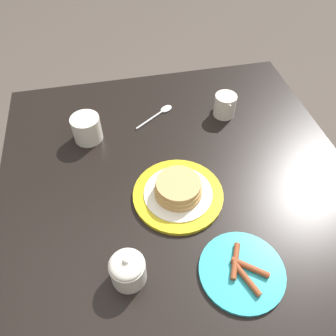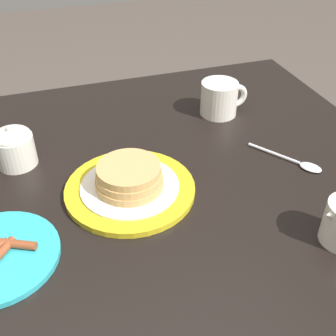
{
  "view_description": "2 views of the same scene",
  "coord_description": "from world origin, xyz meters",
  "px_view_note": "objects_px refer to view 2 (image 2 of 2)",
  "views": [
    {
      "loc": [
        -0.46,
        0.15,
        1.49
      ],
      "look_at": [
        0.12,
        0.03,
        0.78
      ],
      "focal_mm": 35.0,
      "sensor_mm": 36.0,
      "label": 1
    },
    {
      "loc": [
        -0.08,
        -0.59,
        1.27
      ],
      "look_at": [
        0.12,
        0.03,
        0.78
      ],
      "focal_mm": 45.0,
      "sensor_mm": 36.0,
      "label": 2
    }
  ],
  "objects_px": {
    "sugar_bowl": "(14,146)",
    "coffee_mug": "(220,98)",
    "spoon": "(298,163)",
    "pancake_plate": "(130,183)"
  },
  "relations": [
    {
      "from": "sugar_bowl",
      "to": "pancake_plate",
      "type": "bearing_deg",
      "value": -38.91
    },
    {
      "from": "pancake_plate",
      "to": "sugar_bowl",
      "type": "relative_size",
      "value": 2.7
    },
    {
      "from": "pancake_plate",
      "to": "sugar_bowl",
      "type": "bearing_deg",
      "value": 141.09
    },
    {
      "from": "coffee_mug",
      "to": "spoon",
      "type": "distance_m",
      "value": 0.26
    },
    {
      "from": "pancake_plate",
      "to": "sugar_bowl",
      "type": "height_order",
      "value": "sugar_bowl"
    },
    {
      "from": "coffee_mug",
      "to": "spoon",
      "type": "bearing_deg",
      "value": -74.35
    },
    {
      "from": "pancake_plate",
      "to": "spoon",
      "type": "distance_m",
      "value": 0.35
    },
    {
      "from": "sugar_bowl",
      "to": "coffee_mug",
      "type": "bearing_deg",
      "value": 7.78
    },
    {
      "from": "spoon",
      "to": "sugar_bowl",
      "type": "bearing_deg",
      "value": 161.79
    },
    {
      "from": "pancake_plate",
      "to": "coffee_mug",
      "type": "xyz_separation_m",
      "value": [
        0.28,
        0.23,
        0.02
      ]
    }
  ]
}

